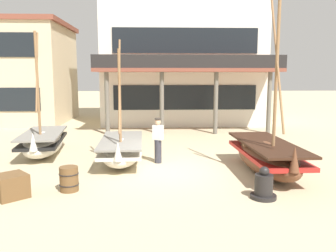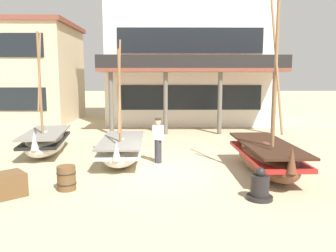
# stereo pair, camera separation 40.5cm
# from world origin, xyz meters

# --- Properties ---
(ground_plane) EXTENTS (120.00, 120.00, 0.00)m
(ground_plane) POSITION_xyz_m (0.00, 0.00, 0.00)
(ground_plane) COLOR tan
(fishing_boat_near_left) EXTENTS (1.64, 4.01, 4.52)m
(fishing_boat_near_left) POSITION_xyz_m (-1.73, 1.21, 0.50)
(fishing_boat_near_left) COLOR silver
(fishing_boat_near_left) RESTS_ON ground
(fishing_boat_centre_large) EXTENTS (1.65, 4.48, 5.89)m
(fishing_boat_centre_large) POSITION_xyz_m (3.23, -0.42, 0.59)
(fishing_boat_centre_large) COLOR brown
(fishing_boat_centre_large) RESTS_ON ground
(fishing_boat_far_right) EXTENTS (1.96, 3.97, 4.90)m
(fishing_boat_far_right) POSITION_xyz_m (-5.06, 2.59, 0.53)
(fishing_boat_far_right) COLOR silver
(fishing_boat_far_right) RESTS_ON ground
(fisherman_by_hull) EXTENTS (0.42, 0.37, 1.68)m
(fisherman_by_hull) POSITION_xyz_m (-0.37, 1.08, 0.83)
(fisherman_by_hull) COLOR #33333D
(fisherman_by_hull) RESTS_ON ground
(capstan_winch) EXTENTS (0.69, 0.69, 0.87)m
(capstan_winch) POSITION_xyz_m (2.38, -2.81, 0.33)
(capstan_winch) COLOR black
(capstan_winch) RESTS_ON ground
(wooden_barrel) EXTENTS (0.56, 0.56, 0.70)m
(wooden_barrel) POSITION_xyz_m (-2.92, -1.98, 0.35)
(wooden_barrel) COLOR brown
(wooden_barrel) RESTS_ON ground
(cargo_crate) EXTENTS (1.08, 1.08, 0.64)m
(cargo_crate) POSITION_xyz_m (-4.34, -2.46, 0.32)
(cargo_crate) COLOR brown
(cargo_crate) RESTS_ON ground
(harbor_building_main) EXTENTS (10.85, 9.59, 10.56)m
(harbor_building_main) POSITION_xyz_m (1.42, 13.05, 5.28)
(harbor_building_main) COLOR silver
(harbor_building_main) RESTS_ON ground
(harbor_building_annex) EXTENTS (10.69, 7.09, 6.79)m
(harbor_building_annex) POSITION_xyz_m (-11.71, 13.23, 3.40)
(harbor_building_annex) COLOR beige
(harbor_building_annex) RESTS_ON ground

